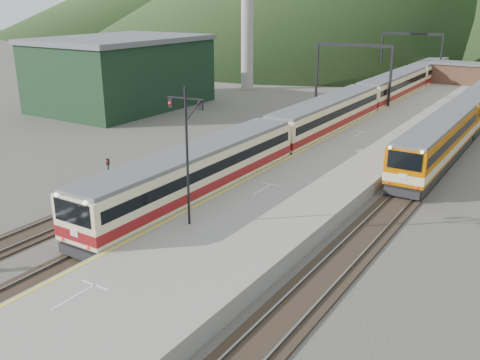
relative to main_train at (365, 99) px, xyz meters
The scene contains 13 objects.
track_main 12.11m from the main_train, 90.00° to the right, with size 2.60×200.00×0.23m.
track_far 13.10m from the main_train, 112.73° to the right, with size 2.60×200.00×0.23m.
track_second 16.70m from the main_train, 46.07° to the right, with size 2.60×200.00×0.23m.
platform 15.11m from the main_train, 68.11° to the right, with size 8.00×100.00×1.00m, color gray.
gantry_near 5.43m from the main_train, 132.94° to the left, with size 9.55×0.25×8.00m.
gantry_far 28.42m from the main_train, 95.80° to the left, with size 9.55×0.25×8.00m.
warehouse 29.79m from the main_train, 160.46° to the right, with size 14.50×20.50×8.60m.
station_shed 26.66m from the main_train, 77.87° to the left, with size 9.40×4.40×3.10m.
main_train is the anchor object (origin of this frame).
second_train 12.18m from the main_train, 19.22° to the left, with size 2.77×56.95×3.39m.
signal_mast 37.39m from the main_train, 85.07° to the right, with size 2.19×0.42×7.69m.
short_signal_b 20.56m from the main_train, 99.91° to the right, with size 0.26×0.22×2.27m.
short_signal_c 34.04m from the main_train, 101.71° to the right, with size 0.26×0.22×2.27m.
Camera 1 is at (20.38, -6.97, 13.01)m, focal length 40.00 mm.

